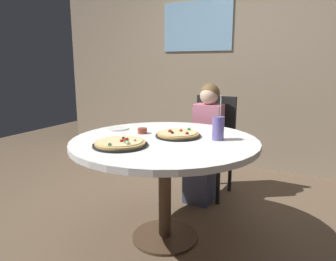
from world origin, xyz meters
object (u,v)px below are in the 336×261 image
(dining_table, at_px, (165,152))
(plate_small, at_px, (117,129))
(diner_child, at_px, (205,148))
(pizza_veggie, at_px, (120,143))
(pizza_cheese, at_px, (178,134))
(chair_wooden, at_px, (212,140))
(soda_cup, at_px, (218,128))
(sauce_bowl, at_px, (142,131))

(dining_table, distance_m, plate_small, 0.51)
(dining_table, height_order, diner_child, diner_child)
(pizza_veggie, distance_m, pizza_cheese, 0.45)
(chair_wooden, bearing_deg, dining_table, -90.19)
(diner_child, bearing_deg, pizza_cheese, -85.58)
(pizza_veggie, bearing_deg, soda_cup, 41.11)
(dining_table, distance_m, diner_child, 0.83)
(pizza_veggie, bearing_deg, diner_child, 81.76)
(chair_wooden, distance_m, pizza_veggie, 1.32)
(chair_wooden, xyz_separation_m, plate_small, (-0.49, -0.87, 0.22))
(soda_cup, xyz_separation_m, plate_small, (-0.82, -0.02, -0.08))
(diner_child, height_order, sauce_bowl, diner_child)
(plate_small, bearing_deg, diner_child, 54.99)
(chair_wooden, distance_m, plate_small, 1.03)
(pizza_cheese, height_order, soda_cup, soda_cup)
(dining_table, height_order, soda_cup, soda_cup)
(dining_table, distance_m, pizza_cheese, 0.16)
(dining_table, xyz_separation_m, pizza_cheese, (0.05, 0.11, 0.11))
(dining_table, bearing_deg, plate_small, 166.52)
(sauce_bowl, bearing_deg, pizza_veggie, -79.77)
(pizza_veggie, height_order, soda_cup, soda_cup)
(soda_cup, bearing_deg, plate_small, -178.30)
(chair_wooden, relative_size, diner_child, 0.88)
(pizza_cheese, distance_m, soda_cup, 0.29)
(plate_small, bearing_deg, soda_cup, 1.70)
(dining_table, height_order, plate_small, plate_small)
(chair_wooden, xyz_separation_m, pizza_veggie, (-0.17, -1.28, 0.24))
(dining_table, xyz_separation_m, chair_wooden, (0.00, 0.99, -0.13))
(diner_child, distance_m, soda_cup, 0.82)
(pizza_veggie, relative_size, plate_small, 1.93)
(plate_small, bearing_deg, sauce_bowl, -8.05)
(diner_child, height_order, pizza_veggie, diner_child)
(pizza_cheese, xyz_separation_m, soda_cup, (0.28, 0.03, 0.06))
(diner_child, relative_size, pizza_veggie, 3.11)
(plate_small, bearing_deg, dining_table, -13.48)
(pizza_cheese, xyz_separation_m, sauce_bowl, (-0.28, -0.03, 0.00))
(diner_child, xyz_separation_m, soda_cup, (0.34, -0.67, 0.35))
(diner_child, height_order, pizza_cheese, diner_child)
(pizza_cheese, distance_m, sauce_bowl, 0.28)
(pizza_cheese, relative_size, sauce_bowl, 4.63)
(dining_table, height_order, pizza_veggie, pizza_veggie)
(soda_cup, bearing_deg, sauce_bowl, -173.83)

